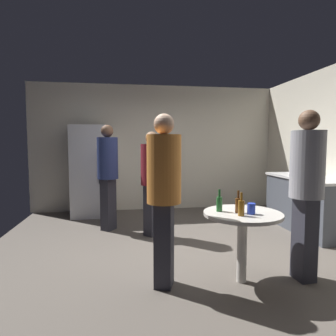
{
  "coord_description": "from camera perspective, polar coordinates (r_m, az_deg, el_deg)",
  "views": [
    {
      "loc": [
        -0.72,
        -3.73,
        1.43
      ],
      "look_at": [
        -0.06,
        0.6,
        1.07
      ],
      "focal_mm": 31.06,
      "sensor_mm": 36.0,
      "label": 1
    }
  ],
  "objects": [
    {
      "name": "kitchen_counter",
      "position": [
        5.37,
        25.6,
        -6.3
      ],
      "size": [
        0.64,
        1.65,
        0.9
      ],
      "color": "#4C515B",
      "rests_on": "ground_plane"
    },
    {
      "name": "wall_back",
      "position": [
        6.4,
        -2.26,
        3.94
      ],
      "size": [
        5.32,
        0.06,
        2.7
      ],
      "primitive_type": "cube",
      "color": "silver",
      "rests_on": "ground_plane"
    },
    {
      "name": "beer_bottle_amber",
      "position": [
        2.94,
        14.18,
        -7.49
      ],
      "size": [
        0.06,
        0.06,
        0.23
      ],
      "color": "#8C5919",
      "rests_on": "foreground_table"
    },
    {
      "name": "beer_bottle_brown",
      "position": [
        3.06,
        13.61,
        -7.0
      ],
      "size": [
        0.06,
        0.06,
        0.23
      ],
      "color": "#593314",
      "rests_on": "foreground_table"
    },
    {
      "name": "person_in_navy_shirt",
      "position": [
        4.9,
        -11.74,
        -0.15
      ],
      "size": [
        0.48,
        0.48,
        1.75
      ],
      "rotation": [
        0.0,
        0.0,
        -0.64
      ],
      "color": "#2D2D38",
      "rests_on": "ground_plane"
    },
    {
      "name": "beer_bottle_green",
      "position": [
        3.08,
        10.04,
        -6.85
      ],
      "size": [
        0.06,
        0.06,
        0.23
      ],
      "color": "#26662D",
      "rests_on": "foreground_table"
    },
    {
      "name": "refrigerator",
      "position": [
        5.99,
        -15.04,
        -0.58
      ],
      "size": [
        0.7,
        0.68,
        1.8
      ],
      "color": "silver",
      "rests_on": "ground_plane"
    },
    {
      "name": "ground_plane",
      "position": [
        4.07,
        2.14,
        -16.65
      ],
      "size": [
        5.2,
        5.2,
        0.1
      ],
      "primitive_type": "cube",
      "color": "#5B544C"
    },
    {
      "name": "foreground_table",
      "position": [
        3.13,
        14.4,
        -10.29
      ],
      "size": [
        0.8,
        0.8,
        0.73
      ],
      "color": "beige",
      "rests_on": "ground_plane"
    },
    {
      "name": "person_in_maroon_shirt",
      "position": [
        4.52,
        -3.22,
        -1.45
      ],
      "size": [
        0.48,
        0.48,
        1.63
      ],
      "rotation": [
        0.0,
        0.0,
        -0.78
      ],
      "color": "#2D2D38",
      "rests_on": "ground_plane"
    },
    {
      "name": "person_in_orange_shirt",
      "position": [
        2.87,
        -0.79,
        -3.67
      ],
      "size": [
        0.43,
        0.43,
        1.73
      ],
      "rotation": [
        0.0,
        0.0,
        -0.33
      ],
      "color": "#2D2D38",
      "rests_on": "ground_plane"
    },
    {
      "name": "kettle",
      "position": [
        5.1,
        26.71,
        -1.0
      ],
      "size": [
        0.24,
        0.17,
        0.18
      ],
      "color": "#B2B2B7",
      "rests_on": "kitchen_counter"
    },
    {
      "name": "person_in_gray_shirt",
      "position": [
        3.33,
        25.57,
        -2.41
      ],
      "size": [
        0.36,
        0.36,
        1.78
      ],
      "rotation": [
        0.0,
        0.0,
        3.19
      ],
      "color": "#2D2D38",
      "rests_on": "ground_plane"
    },
    {
      "name": "plastic_cup_blue",
      "position": [
        3.04,
        16.02,
        -7.67
      ],
      "size": [
        0.08,
        0.08,
        0.11
      ],
      "primitive_type": "cylinder",
      "color": "blue",
      "rests_on": "foreground_table"
    },
    {
      "name": "wine_bottle_on_counter",
      "position": [
        5.44,
        25.29,
        -0.13
      ],
      "size": [
        0.08,
        0.08,
        0.31
      ],
      "color": "#3F141E",
      "rests_on": "kitchen_counter"
    }
  ]
}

